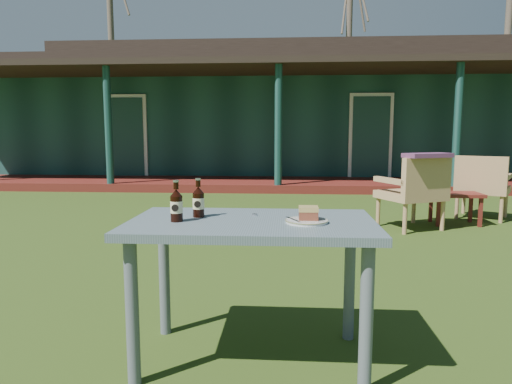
# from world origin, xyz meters

# --- Properties ---
(ground) EXTENTS (80.00, 80.00, 0.00)m
(ground) POSITION_xyz_m (0.00, 0.00, 0.00)
(ground) COLOR #334916
(pavilion) EXTENTS (15.80, 8.30, 3.45)m
(pavilion) POSITION_xyz_m (-0.00, 9.39, 1.61)
(pavilion) COLOR #173C36
(pavilion) RESTS_ON ground
(tree_left) EXTENTS (0.28, 0.28, 10.50)m
(tree_left) POSITION_xyz_m (-8.00, 17.50, 5.25)
(tree_left) COLOR brown
(tree_left) RESTS_ON ground
(tree_mid) EXTENTS (0.28, 0.28, 9.50)m
(tree_mid) POSITION_xyz_m (3.00, 18.50, 4.75)
(tree_mid) COLOR brown
(tree_mid) RESTS_ON ground
(tree_right) EXTENTS (0.28, 0.28, 11.00)m
(tree_right) POSITION_xyz_m (9.50, 17.00, 5.50)
(tree_right) COLOR brown
(tree_right) RESTS_ON ground
(cafe_table) EXTENTS (1.20, 0.70, 0.72)m
(cafe_table) POSITION_xyz_m (0.00, -1.60, 0.62)
(cafe_table) COLOR slate
(cafe_table) RESTS_ON ground
(plate) EXTENTS (0.20, 0.20, 0.01)m
(plate) POSITION_xyz_m (0.27, -1.65, 0.73)
(plate) COLOR silver
(plate) RESTS_ON cafe_table
(cake_slice) EXTENTS (0.09, 0.09, 0.06)m
(cake_slice) POSITION_xyz_m (0.27, -1.63, 0.77)
(cake_slice) COLOR brown
(cake_slice) RESTS_ON plate
(fork) EXTENTS (0.07, 0.13, 0.00)m
(fork) POSITION_xyz_m (0.20, -1.66, 0.74)
(fork) COLOR silver
(fork) RESTS_ON plate
(cola_bottle_near) EXTENTS (0.06, 0.06, 0.20)m
(cola_bottle_near) POSITION_xyz_m (-0.28, -1.53, 0.80)
(cola_bottle_near) COLOR black
(cola_bottle_near) RESTS_ON cafe_table
(cola_bottle_far) EXTENTS (0.06, 0.06, 0.20)m
(cola_bottle_far) POSITION_xyz_m (-0.36, -1.66, 0.80)
(cola_bottle_far) COLOR black
(cola_bottle_far) RESTS_ON cafe_table
(bottle_cap) EXTENTS (0.03, 0.03, 0.01)m
(bottle_cap) POSITION_xyz_m (0.00, -1.47, 0.72)
(bottle_cap) COLOR silver
(bottle_cap) RESTS_ON cafe_table
(armchair_left) EXTENTS (0.83, 0.81, 0.87)m
(armchair_left) POSITION_xyz_m (1.68, 1.64, 0.49)
(armchair_left) COLOR tan
(armchair_left) RESTS_ON ground
(armchair_right) EXTENTS (0.83, 0.82, 0.84)m
(armchair_right) POSITION_xyz_m (2.75, 2.39, 0.47)
(armchair_right) COLOR tan
(armchair_right) RESTS_ON ground
(floral_throw) EXTENTS (0.60, 0.44, 0.05)m
(floral_throw) POSITION_xyz_m (1.75, 1.48, 0.89)
(floral_throw) COLOR #67355B
(floral_throw) RESTS_ON armchair_left
(side_table) EXTENTS (0.60, 0.40, 0.40)m
(side_table) POSITION_xyz_m (2.27, 2.00, 0.34)
(side_table) COLOR maroon
(side_table) RESTS_ON ground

